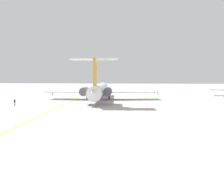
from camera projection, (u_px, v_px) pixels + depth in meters
name	position (u px, v px, depth m)	size (l,w,h in m)	color
ground	(80.00, 100.00, 66.83)	(371.30, 371.30, 0.00)	#B7B5AD
main_jetliner	(100.00, 90.00, 65.86)	(40.98, 36.33, 11.93)	white
ground_crew_near_nose	(15.00, 101.00, 51.66)	(0.42, 0.28, 1.78)	black
ground_crew_near_tail	(154.00, 92.00, 86.97)	(0.46, 0.29, 1.82)	black
ground_crew_portside	(158.00, 92.00, 84.51)	(0.41, 0.27, 1.71)	black
ground_crew_starboard	(53.00, 93.00, 83.48)	(0.34, 0.30, 1.66)	black
safety_cone_nose	(146.00, 109.00, 44.29)	(0.40, 0.40, 0.55)	#EA590F
safety_cone_wingtip	(145.00, 94.00, 88.32)	(0.40, 0.40, 0.55)	#EA590F
taxiway_centreline	(76.00, 99.00, 67.91)	(109.33, 0.36, 0.01)	gold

